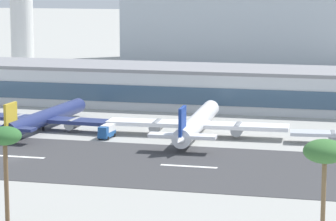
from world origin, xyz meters
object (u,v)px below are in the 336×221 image
airliner_gold_tail_gate_1 (43,119)px  service_box_truck_1 (107,131)px  palm_tree_1 (5,139)px  terminal_building (165,85)px  distant_hotel_block (251,11)px  palm_tree_3 (325,153)px  airliner_navy_tail_gate_2 (196,124)px  control_tower (21,3)px

airliner_gold_tail_gate_1 → service_box_truck_1: size_ratio=7.45×
palm_tree_1 → terminal_building: bearing=92.1°
distant_hotel_block → airliner_gold_tail_gate_1: size_ratio=2.44×
palm_tree_1 → palm_tree_3: palm_tree_1 is taller
distant_hotel_block → palm_tree_1: size_ratio=7.05×
airliner_navy_tail_gate_2 → palm_tree_3: (34.69, -74.04, 10.39)m
airliner_gold_tail_gate_1 → terminal_building: bearing=-19.3°
distant_hotel_block → palm_tree_1: distant_hotel_block is taller
control_tower → distant_hotel_block: 119.56m
terminal_building → palm_tree_3: palm_tree_3 is taller
palm_tree_3 → control_tower: bearing=127.3°
control_tower → airliner_gold_tail_gate_1: bearing=-63.0°
distant_hotel_block → palm_tree_1: (-3.40, -248.61, -8.75)m
control_tower → airliner_gold_tail_gate_1: size_ratio=1.01×
distant_hotel_block → service_box_truck_1: (-9.37, -178.72, -20.80)m
palm_tree_1 → airliner_gold_tail_gate_1: bearing=108.1°
airliner_navy_tail_gate_2 → distant_hotel_block: bearing=1.7°
service_box_truck_1 → terminal_building: bearing=-177.3°
terminal_building → service_box_truck_1: (-1.56, -52.59, -4.20)m
palm_tree_3 → palm_tree_1: bearing=-177.1°
control_tower → palm_tree_3: (111.42, -146.24, -15.49)m
airliner_navy_tail_gate_2 → palm_tree_1: 78.63m
control_tower → palm_tree_1: control_tower is taller
airliner_navy_tail_gate_2 → palm_tree_1: bearing=167.0°
airliner_gold_tail_gate_1 → airliner_navy_tail_gate_2: (39.54, 0.76, 0.22)m
airliner_gold_tail_gate_1 → service_box_truck_1: 19.73m
airliner_navy_tail_gate_2 → service_box_truck_1: airliner_navy_tail_gate_2 is taller
distant_hotel_block → palm_tree_3: size_ratio=7.12×
terminal_building → service_box_truck_1: terminal_building is taller
airliner_gold_tail_gate_1 → distant_hotel_block: bearing=-5.0°
airliner_navy_tail_gate_2 → terminal_building: bearing=20.6°
airliner_navy_tail_gate_2 → palm_tree_1: (-14.77, -76.51, 10.56)m
airliner_gold_tail_gate_1 → palm_tree_1: 80.42m
control_tower → airliner_gold_tail_gate_1: control_tower is taller
service_box_truck_1 → palm_tree_1: (5.97, -69.89, 12.05)m
distant_hotel_block → airliner_navy_tail_gate_2: (11.37, -172.10, -19.31)m
service_box_truck_1 → palm_tree_3: bearing=43.9°
distant_hotel_block → airliner_navy_tail_gate_2: 173.55m
palm_tree_3 → service_box_truck_1: bearing=129.4°
airliner_gold_tail_gate_1 → palm_tree_3: bearing=-130.4°
terminal_building → control_tower: control_tower is taller
control_tower → service_box_truck_1: control_tower is taller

